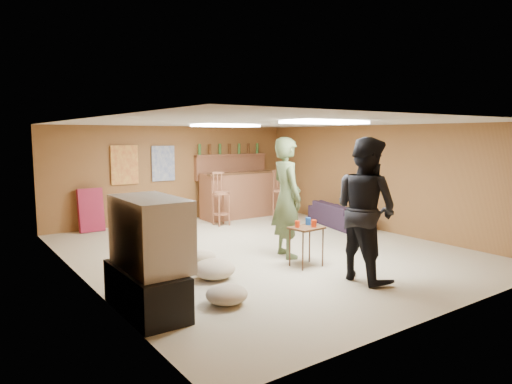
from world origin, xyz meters
TOP-DOWN VIEW (x-y plane):
  - ground at (0.00, 0.00)m, footprint 7.00×7.00m
  - ceiling at (0.00, 0.00)m, footprint 6.00×7.00m
  - wall_back at (0.00, 3.50)m, footprint 6.00×0.02m
  - wall_front at (0.00, -3.50)m, footprint 6.00×0.02m
  - wall_left at (-3.00, 0.00)m, footprint 0.02×7.00m
  - wall_right at (3.00, 0.00)m, footprint 0.02×7.00m
  - tv_stand at (-2.72, -1.50)m, footprint 0.55×1.30m
  - dvd_box at (-2.50, -1.50)m, footprint 0.35×0.50m
  - tv_body at (-2.65, -1.50)m, footprint 0.60×1.10m
  - tv_screen at (-2.34, -1.50)m, footprint 0.02×0.95m
  - bar_counter at (1.50, 2.95)m, footprint 2.00×0.60m
  - bar_lip at (1.50, 2.70)m, footprint 2.10×0.12m
  - bar_shelf at (1.50, 3.40)m, footprint 2.00×0.18m
  - bar_backing at (1.50, 3.42)m, footprint 2.00×0.14m
  - poster_left at (-1.20, 3.46)m, footprint 0.60×0.03m
  - poster_right at (-0.30, 3.46)m, footprint 0.55×0.03m
  - folding_chair_stack at (-2.00, 3.30)m, footprint 0.50×0.26m
  - ceiling_panel_front at (0.00, -1.50)m, footprint 1.20×0.60m
  - ceiling_panel_back at (0.00, 1.20)m, footprint 1.20×0.60m
  - person_olive at (0.08, -0.55)m, footprint 0.61×0.80m
  - person_black at (0.20, -2.12)m, footprint 0.76×0.97m
  - sofa at (2.66, 0.75)m, footprint 1.08×1.85m
  - tray_table at (-0.04, -1.19)m, footprint 0.50×0.41m
  - cup_red_near at (-0.18, -1.14)m, footprint 0.09×0.09m
  - cup_red_far at (0.04, -1.26)m, footprint 0.10×0.10m
  - cup_blue at (0.08, -1.08)m, footprint 0.11×0.11m
  - bar_stool_left at (0.55, 2.32)m, footprint 0.43×0.43m
  - bar_stool_right at (1.96, 1.95)m, footprint 0.42×0.42m
  - cushion_near_tv at (-1.49, -0.89)m, footprint 0.77×0.77m
  - cushion_mid at (-1.21, -0.06)m, footprint 0.47×0.47m
  - cushion_far at (-1.85, -1.82)m, footprint 0.53×0.53m
  - bottle_row at (1.44, 3.38)m, footprint 1.76×0.08m

SIDE VIEW (x-z plane):
  - ground at x=0.00m, z-range 0.00..0.00m
  - cushion_mid at x=-1.21m, z-range 0.00..0.19m
  - cushion_far at x=-1.85m, z-range 0.00..0.23m
  - cushion_near_tv at x=-1.49m, z-range 0.00..0.27m
  - dvd_box at x=-2.50m, z-range 0.11..0.19m
  - tv_stand at x=-2.72m, z-range 0.00..0.50m
  - sofa at x=2.66m, z-range 0.00..0.51m
  - tray_table at x=-0.04m, z-range 0.00..0.61m
  - folding_chair_stack at x=-2.00m, z-range -0.01..0.91m
  - bar_counter at x=1.50m, z-range 0.00..1.10m
  - bar_stool_right at x=1.96m, z-range 0.00..1.13m
  - bar_stool_left at x=0.55m, z-range 0.00..1.13m
  - cup_red_near at x=-0.18m, z-range 0.61..0.71m
  - cup_red_far at x=0.04m, z-range 0.61..0.72m
  - cup_blue at x=0.08m, z-range 0.61..0.73m
  - tv_body at x=-2.65m, z-range 0.50..1.30m
  - tv_screen at x=-2.34m, z-range 0.57..1.23m
  - person_olive at x=0.08m, z-range 0.00..1.96m
  - person_black at x=0.20m, z-range 0.00..1.97m
  - wall_back at x=0.00m, z-range 0.00..2.20m
  - wall_front at x=0.00m, z-range 0.00..2.20m
  - wall_left at x=-3.00m, z-range 0.00..2.20m
  - wall_right at x=3.00m, z-range 0.00..2.20m
  - bar_lip at x=1.50m, z-range 1.08..1.12m
  - bar_backing at x=1.50m, z-range 0.90..1.50m
  - poster_left at x=-1.20m, z-range 0.93..1.78m
  - poster_right at x=-0.30m, z-range 0.95..1.75m
  - bar_shelf at x=1.50m, z-range 1.48..1.52m
  - bottle_row at x=1.44m, z-range 1.52..1.78m
  - ceiling_panel_front at x=0.00m, z-range 2.15..2.19m
  - ceiling_panel_back at x=0.00m, z-range 2.15..2.19m
  - ceiling at x=0.00m, z-range 2.19..2.21m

